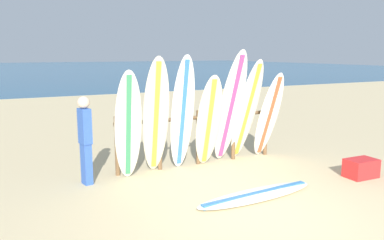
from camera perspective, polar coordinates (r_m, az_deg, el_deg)
name	(u,v)px	position (r m, az deg, el deg)	size (l,w,h in m)	color
ground_plane	(262,220)	(5.93, 10.20, -14.13)	(120.00, 120.00, 0.00)	#D3BC8C
ocean_water	(21,69)	(62.44, -23.65, 6.83)	(120.00, 80.00, 0.01)	#1E5984
surfboard_rack	(198,131)	(8.37, 0.92, -1.60)	(3.67, 0.09, 1.17)	brown
surfboard_leaning_far_left	(128,126)	(7.29, -9.30, -0.88)	(0.57, 0.60, 2.10)	silver
surfboard_leaning_left	(156,117)	(7.55, -5.30, 0.50)	(0.65, 0.90, 2.35)	beige
surfboard_leaning_center_left	(183,114)	(7.81, -1.39, 0.94)	(0.52, 0.66, 2.37)	white
surfboard_leaning_center	(209,122)	(7.99, 2.46, -0.27)	(0.67, 0.90, 1.98)	beige
surfboard_leaning_center_right	(230,109)	(8.20, 5.59, 1.68)	(0.62, 1.17, 2.47)	white
surfboard_leaning_right	(247,111)	(8.63, 8.00, 1.37)	(0.66, 0.90, 2.27)	white
surfboard_leaning_far_right	(269,116)	(8.89, 11.12, 0.60)	(0.54, 0.88, 1.98)	white
surfboard_lying_on_sand	(257,195)	(6.76, 9.42, -10.70)	(2.40, 0.75, 0.08)	silver
beachgoer_standing	(85,136)	(7.31, -15.33, -2.33)	(0.22, 0.29, 1.63)	#3359B2
cooler_box	(361,168)	(8.29, 23.45, -6.47)	(0.60, 0.40, 0.36)	red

